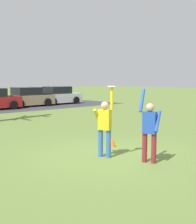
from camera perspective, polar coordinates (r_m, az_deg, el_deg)
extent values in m
plane|color=olive|center=(9.24, 2.46, -8.19)|extent=(120.00, 120.00, 0.00)
cylinder|color=#3366B7|center=(9.02, 0.49, -5.88)|extent=(0.14, 0.14, 0.82)
cylinder|color=#3366B7|center=(8.91, 2.01, -6.03)|extent=(0.14, 0.14, 0.82)
cube|color=gold|center=(8.84, 1.26, -1.45)|extent=(0.34, 0.42, 0.60)
sphere|color=tan|center=(8.79, 1.27, 1.23)|extent=(0.23, 0.23, 0.23)
cylinder|color=gold|center=(8.93, -0.05, -1.07)|extent=(0.47, 0.25, 0.58)
cylinder|color=gold|center=(8.68, 2.62, 2.58)|extent=(0.09, 0.09, 0.66)
cylinder|color=maroon|center=(8.46, 10.49, -6.80)|extent=(0.14, 0.14, 0.82)
cylinder|color=maroon|center=(8.54, 8.79, -6.66)|extent=(0.14, 0.14, 0.82)
cube|color=#234CB2|center=(8.37, 9.73, -1.99)|extent=(0.34, 0.42, 0.60)
sphere|color=tan|center=(8.32, 9.78, 0.84)|extent=(0.23, 0.23, 0.23)
cylinder|color=#234CB2|center=(8.30, 11.22, -1.76)|extent=(0.47, 0.25, 0.58)
cylinder|color=#234CB2|center=(8.37, 8.33, 2.17)|extent=(0.35, 0.19, 0.65)
cylinder|color=white|center=(8.67, 2.63, 4.84)|extent=(0.25, 0.25, 0.02)
cylinder|color=black|center=(25.04, -17.64, 1.52)|extent=(0.66, 0.23, 0.66)
cylinder|color=black|center=(23.42, -15.69, 1.27)|extent=(0.66, 0.23, 0.66)
cube|color=tan|center=(25.66, -12.98, 2.26)|extent=(4.12, 1.85, 0.80)
cube|color=black|center=(25.54, -13.31, 3.85)|extent=(2.12, 1.67, 0.64)
cylinder|color=black|center=(27.11, -11.64, 2.04)|extent=(0.66, 0.23, 0.66)
cylinder|color=black|center=(25.58, -9.48, 1.83)|extent=(0.66, 0.23, 0.66)
cylinder|color=black|center=(25.86, -16.42, 1.71)|extent=(0.66, 0.23, 0.66)
cylinder|color=black|center=(24.26, -14.46, 1.47)|extent=(0.66, 0.23, 0.66)
cube|color=white|center=(27.58, -7.40, 2.65)|extent=(4.12, 1.85, 0.80)
cube|color=black|center=(27.45, -7.67, 4.13)|extent=(2.12, 1.67, 0.64)
cylinder|color=black|center=(29.08, -6.43, 2.42)|extent=(0.66, 0.23, 0.66)
cylinder|color=black|center=(27.65, -4.15, 2.24)|extent=(0.66, 0.23, 0.66)
cylinder|color=black|center=(27.63, -10.64, 2.14)|extent=(0.66, 0.23, 0.66)
cylinder|color=black|center=(26.12, -8.46, 1.94)|extent=(0.66, 0.23, 0.66)
cone|color=orange|center=(10.36, 2.67, -5.68)|extent=(0.26, 0.26, 0.32)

